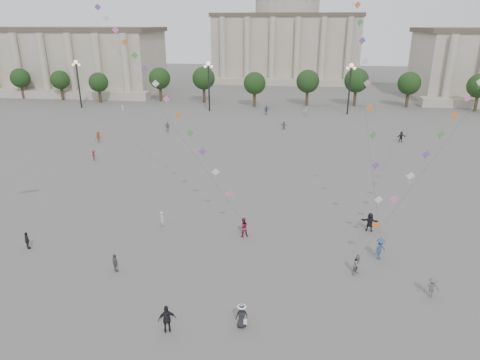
# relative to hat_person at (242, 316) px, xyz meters

# --- Properties ---
(ground) EXTENTS (360.00, 360.00, 0.00)m
(ground) POSITION_rel_hat_person_xyz_m (-0.80, 0.28, -0.88)
(ground) COLOR #5B5855
(ground) RESTS_ON ground
(hall_west) EXTENTS (84.00, 26.22, 17.20)m
(hall_west) POSITION_rel_hat_person_xyz_m (-75.80, 94.17, 7.55)
(hall_west) COLOR #A8A08D
(hall_west) RESTS_ON ground
(hall_central) EXTENTS (48.30, 34.30, 35.50)m
(hall_central) POSITION_rel_hat_person_xyz_m (-0.80, 129.50, 13.35)
(hall_central) COLOR #A8A08D
(hall_central) RESTS_ON ground
(tree_row) EXTENTS (137.12, 5.12, 8.00)m
(tree_row) POSITION_rel_hat_person_xyz_m (-0.80, 78.28, 4.52)
(tree_row) COLOR #34281A
(tree_row) RESTS_ON ground
(lamp_post_far_west) EXTENTS (2.00, 0.90, 10.65)m
(lamp_post_far_west) POSITION_rel_hat_person_xyz_m (-45.80, 70.28, 6.47)
(lamp_post_far_west) COLOR #262628
(lamp_post_far_west) RESTS_ON ground
(lamp_post_mid_west) EXTENTS (2.00, 0.90, 10.65)m
(lamp_post_mid_west) POSITION_rel_hat_person_xyz_m (-15.80, 70.28, 6.47)
(lamp_post_mid_west) COLOR #262628
(lamp_post_mid_west) RESTS_ON ground
(lamp_post_mid_east) EXTENTS (2.00, 0.90, 10.65)m
(lamp_post_mid_east) POSITION_rel_hat_person_xyz_m (14.20, 70.28, 6.47)
(lamp_post_mid_east) COLOR #262628
(lamp_post_mid_east) RESTS_ON ground
(person_crowd_0) EXTENTS (1.14, 0.54, 1.89)m
(person_crowd_0) POSITION_rel_hat_person_xyz_m (-2.99, 67.69, 0.07)
(person_crowd_0) COLOR #374F7C
(person_crowd_0) RESTS_ON ground
(person_crowd_2) EXTENTS (1.23, 1.38, 1.86)m
(person_crowd_2) POSITION_rel_hat_person_xyz_m (-28.75, 41.95, 0.05)
(person_crowd_2) COLOR maroon
(person_crowd_2) RESTS_ON ground
(person_crowd_3) EXTENTS (1.77, 0.84, 1.84)m
(person_crowd_3) POSITION_rel_hat_person_xyz_m (10.34, 15.01, 0.04)
(person_crowd_3) COLOR black
(person_crowd_3) RESTS_ON ground
(person_crowd_4) EXTENTS (1.49, 1.59, 1.78)m
(person_crowd_4) POSITION_rel_hat_person_xyz_m (5.52, 68.28, 0.01)
(person_crowd_4) COLOR silver
(person_crowd_4) RESTS_ON ground
(person_crowd_6) EXTENTS (1.06, 0.64, 1.60)m
(person_crowd_6) POSITION_rel_hat_person_xyz_m (13.13, 4.90, -0.08)
(person_crowd_6) COLOR #58595C
(person_crowd_6) RESTS_ON ground
(person_crowd_9) EXTENTS (1.68, 0.96, 1.72)m
(person_crowd_9) POSITION_rel_hat_person_xyz_m (20.53, 48.56, -0.02)
(person_crowd_9) COLOR black
(person_crowd_9) RESTS_ON ground
(person_crowd_10) EXTENTS (0.67, 0.76, 1.74)m
(person_crowd_10) POSITION_rel_hat_person_xyz_m (-33.93, 65.54, -0.01)
(person_crowd_10) COLOR silver
(person_crowd_10) RESTS_ON ground
(person_crowd_12) EXTENTS (1.45, 0.84, 1.49)m
(person_crowd_12) POSITION_rel_hat_person_xyz_m (1.11, 54.84, -0.13)
(person_crowd_12) COLOR slate
(person_crowd_12) RESTS_ON ground
(person_crowd_13) EXTENTS (0.72, 0.75, 1.74)m
(person_crowd_13) POSITION_rel_hat_person_xyz_m (-9.26, 13.12, -0.01)
(person_crowd_13) COLOR beige
(person_crowd_13) RESTS_ON ground
(person_crowd_16) EXTENTS (1.11, 0.50, 1.86)m
(person_crowd_16) POSITION_rel_hat_person_xyz_m (-19.57, 50.26, 0.05)
(person_crowd_16) COLOR slate
(person_crowd_16) RESTS_ON ground
(person_crowd_17) EXTENTS (0.62, 1.01, 1.51)m
(person_crowd_17) POSITION_rel_hat_person_xyz_m (-25.23, 32.68, -0.12)
(person_crowd_17) COLOR maroon
(person_crowd_17) RESTS_ON ground
(tourist_1) EXTENTS (0.95, 0.90, 1.58)m
(tourist_1) POSITION_rel_hat_person_xyz_m (-19.74, 7.80, -0.09)
(tourist_1) COLOR black
(tourist_1) RESTS_ON ground
(tourist_3) EXTENTS (0.91, 0.94, 1.57)m
(tourist_3) POSITION_rel_hat_person_xyz_m (-10.71, 5.28, -0.09)
(tourist_3) COLOR #59595E
(tourist_3) RESTS_ON ground
(tourist_4) EXTENTS (1.23, 0.85, 1.94)m
(tourist_4) POSITION_rel_hat_person_xyz_m (-4.64, -1.04, 0.09)
(tourist_4) COLOR black
(tourist_4) RESTS_ON ground
(kite_flyer_0) EXTENTS (1.08, 0.96, 1.87)m
(kite_flyer_0) POSITION_rel_hat_person_xyz_m (-1.37, 12.43, 0.06)
(kite_flyer_0) COLOR maroon
(kite_flyer_0) RESTS_ON ground
(kite_flyer_1) EXTENTS (1.39, 1.39, 1.93)m
(kite_flyer_1) POSITION_rel_hat_person_xyz_m (10.37, 9.84, 0.09)
(kite_flyer_1) COLOR #324F71
(kite_flyer_1) RESTS_ON ground
(kite_flyer_2) EXTENTS (1.04, 1.03, 1.69)m
(kite_flyer_2) POSITION_rel_hat_person_xyz_m (8.23, 7.29, -0.03)
(kite_flyer_2) COLOR slate
(kite_flyer_2) RESTS_ON ground
(hat_person) EXTENTS (0.93, 0.74, 1.69)m
(hat_person) POSITION_rel_hat_person_xyz_m (0.00, 0.00, 0.00)
(hat_person) COLOR black
(hat_person) RESTS_ON ground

